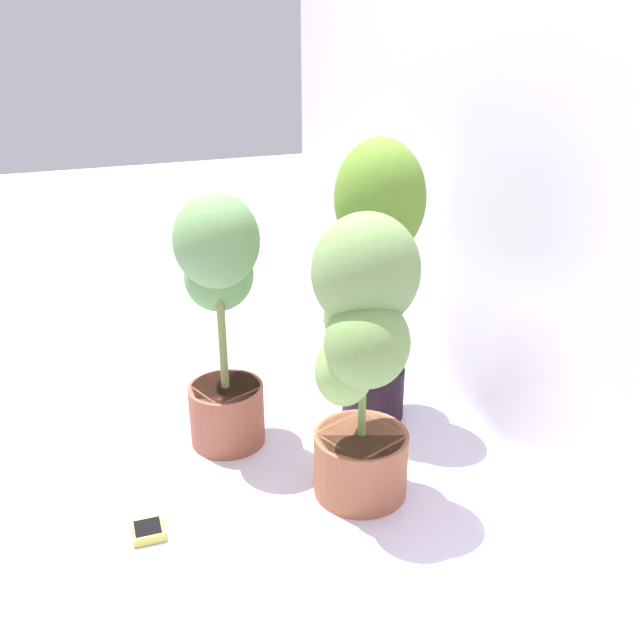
{
  "coord_description": "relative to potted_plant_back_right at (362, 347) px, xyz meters",
  "views": [
    {
      "loc": [
        1.86,
        -0.26,
        1.23
      ],
      "look_at": [
        0.13,
        0.34,
        0.41
      ],
      "focal_mm": 40.94,
      "sensor_mm": 36.0,
      "label": 1
    }
  ],
  "objects": [
    {
      "name": "ground_plane",
      "position": [
        -0.37,
        -0.37,
        -0.44
      ],
      "size": [
        8.0,
        8.0,
        0.0
      ],
      "primitive_type": "plane",
      "color": "silver",
      "rests_on": "ground"
    },
    {
      "name": "mylar_back_wall",
      "position": [
        -0.37,
        0.49,
        0.56
      ],
      "size": [
        3.2,
        0.01,
        2.0
      ],
      "primitive_type": "cube",
      "color": "silver",
      "rests_on": "ground"
    },
    {
      "name": "potted_plant_back_right",
      "position": [
        0.0,
        0.0,
        0.0
      ],
      "size": [
        0.34,
        0.31,
        0.78
      ],
      "color": "#99593A",
      "rests_on": "ground"
    },
    {
      "name": "potted_plant_center",
      "position": [
        -0.38,
        -0.27,
        -0.0
      ],
      "size": [
        0.33,
        0.27,
        0.76
      ],
      "color": "#95513B",
      "rests_on": "ground"
    },
    {
      "name": "potted_plant_back_center",
      "position": [
        -0.36,
        0.19,
        0.11
      ],
      "size": [
        0.39,
        0.35,
        0.88
      ],
      "color": "black",
      "rests_on": "ground"
    },
    {
      "name": "hygrometer_box",
      "position": [
        -0.01,
        -0.56,
        -0.42
      ],
      "size": [
        0.08,
        0.08,
        0.03
      ],
      "rotation": [
        0.0,
        0.0,
        -0.02
      ],
      "color": "#CFCB4D",
      "rests_on": "ground"
    }
  ]
}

